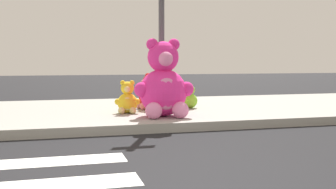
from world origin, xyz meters
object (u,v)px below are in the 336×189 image
at_px(plush_red, 149,95).
at_px(plush_lime, 189,99).
at_px(sign_pole, 162,22).
at_px(plush_yellow, 127,100).
at_px(plush_pink_large, 164,85).

distance_m(plush_red, plush_lime, 0.85).
height_order(sign_pole, plush_lime, sign_pole).
height_order(plush_red, plush_lime, plush_red).
xyz_separation_m(plush_yellow, plush_red, (0.53, 0.54, 0.04)).
distance_m(plush_pink_large, plush_red, 1.18).
bearing_deg(plush_red, plush_pink_large, -89.51).
height_order(sign_pole, plush_red, sign_pole).
xyz_separation_m(plush_red, plush_lime, (0.84, -0.07, -0.09)).
xyz_separation_m(sign_pole, plush_red, (-0.12, 0.56, -1.41)).
height_order(plush_pink_large, plush_red, plush_pink_large).
bearing_deg(plush_pink_large, plush_lime, 52.47).
bearing_deg(plush_red, plush_yellow, -134.08).
xyz_separation_m(sign_pole, plush_lime, (0.72, 0.49, -1.50)).
distance_m(sign_pole, plush_red, 1.52).
distance_m(plush_yellow, plush_red, 0.76).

